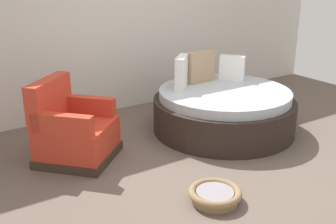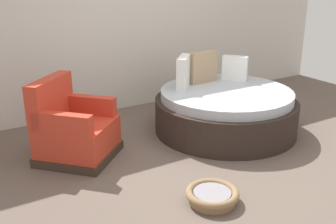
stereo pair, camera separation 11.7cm
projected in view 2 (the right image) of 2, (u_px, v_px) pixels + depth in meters
The scene contains 5 objects.
ground_plane at pixel (217, 163), 4.60m from camera, with size 8.00×8.00×0.02m, color #66564C.
back_wall at pixel (124, 19), 6.03m from camera, with size 8.00×0.12×2.75m, color silver.
round_daybed at pixel (225, 110), 5.42m from camera, with size 1.91×1.91×1.01m.
red_armchair at pixel (73, 131), 4.61m from camera, with size 1.13×1.13×0.94m.
pet_basket at pixel (212, 195), 3.78m from camera, with size 0.51×0.51×0.13m.
Camera 2 is at (-2.64, -3.23, 2.09)m, focal length 42.79 mm.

